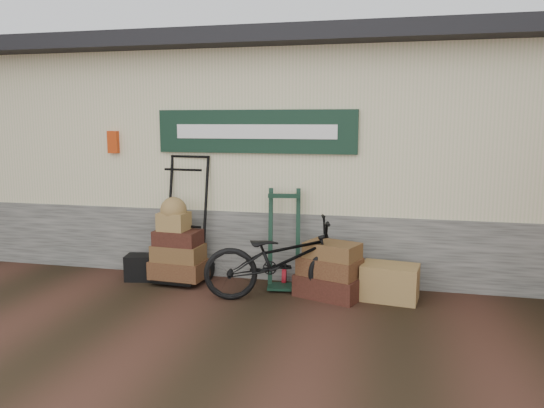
{
  "coord_description": "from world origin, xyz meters",
  "views": [
    {
      "loc": [
        1.46,
        -5.61,
        2.08
      ],
      "look_at": [
        -0.06,
        0.9,
        1.03
      ],
      "focal_mm": 35.0,
      "sensor_mm": 36.0,
      "label": 1
    }
  ],
  "objects_px": {
    "suitcase_stack": "(330,269)",
    "porter_trolley": "(184,217)",
    "green_barrow": "(284,239)",
    "black_trunk": "(139,267)",
    "wicker_hamper": "(390,282)",
    "bicycle": "(283,255)"
  },
  "relations": [
    {
      "from": "bicycle",
      "to": "black_trunk",
      "type": "bearing_deg",
      "value": 66.27
    },
    {
      "from": "bicycle",
      "to": "wicker_hamper",
      "type": "bearing_deg",
      "value": -91.9
    },
    {
      "from": "green_barrow",
      "to": "suitcase_stack",
      "type": "bearing_deg",
      "value": -29.29
    },
    {
      "from": "suitcase_stack",
      "to": "porter_trolley",
      "type": "bearing_deg",
      "value": 172.07
    },
    {
      "from": "green_barrow",
      "to": "black_trunk",
      "type": "relative_size",
      "value": 3.71
    },
    {
      "from": "suitcase_stack",
      "to": "bicycle",
      "type": "relative_size",
      "value": 0.41
    },
    {
      "from": "porter_trolley",
      "to": "wicker_hamper",
      "type": "xyz_separation_m",
      "value": [
        2.65,
        -0.22,
        -0.62
      ]
    },
    {
      "from": "porter_trolley",
      "to": "wicker_hamper",
      "type": "relative_size",
      "value": 2.59
    },
    {
      "from": "porter_trolley",
      "to": "wicker_hamper",
      "type": "height_order",
      "value": "porter_trolley"
    },
    {
      "from": "green_barrow",
      "to": "wicker_hamper",
      "type": "bearing_deg",
      "value": -16.09
    },
    {
      "from": "suitcase_stack",
      "to": "wicker_hamper",
      "type": "height_order",
      "value": "suitcase_stack"
    },
    {
      "from": "green_barrow",
      "to": "suitcase_stack",
      "type": "xyz_separation_m",
      "value": [
        0.61,
        -0.24,
        -0.29
      ]
    },
    {
      "from": "suitcase_stack",
      "to": "black_trunk",
      "type": "relative_size",
      "value": 2.27
    },
    {
      "from": "porter_trolley",
      "to": "suitcase_stack",
      "type": "distance_m",
      "value": 2.03
    },
    {
      "from": "green_barrow",
      "to": "wicker_hamper",
      "type": "relative_size",
      "value": 1.93
    },
    {
      "from": "green_barrow",
      "to": "bicycle",
      "type": "distance_m",
      "value": 0.47
    },
    {
      "from": "wicker_hamper",
      "to": "black_trunk",
      "type": "distance_m",
      "value": 3.24
    },
    {
      "from": "porter_trolley",
      "to": "black_trunk",
      "type": "relative_size",
      "value": 4.97
    },
    {
      "from": "black_trunk",
      "to": "suitcase_stack",
      "type": "bearing_deg",
      "value": -2.48
    },
    {
      "from": "green_barrow",
      "to": "black_trunk",
      "type": "height_order",
      "value": "green_barrow"
    },
    {
      "from": "wicker_hamper",
      "to": "bicycle",
      "type": "bearing_deg",
      "value": -167.5
    },
    {
      "from": "suitcase_stack",
      "to": "green_barrow",
      "type": "bearing_deg",
      "value": 158.81
    }
  ]
}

